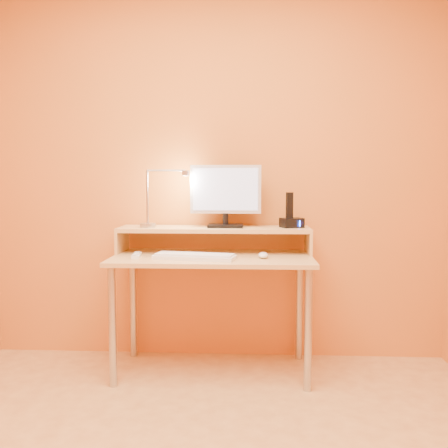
# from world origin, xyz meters

# --- Properties ---
(wall_back) EXTENTS (3.00, 0.04, 2.50)m
(wall_back) POSITION_xyz_m (0.00, 1.50, 1.25)
(wall_back) COLOR orange
(wall_back) RESTS_ON floor
(desk_leg_fl) EXTENTS (0.04, 0.04, 0.69)m
(desk_leg_fl) POSITION_xyz_m (-0.55, 0.93, 0.35)
(desk_leg_fl) COLOR #ABABB0
(desk_leg_fl) RESTS_ON floor
(desk_leg_fr) EXTENTS (0.04, 0.04, 0.69)m
(desk_leg_fr) POSITION_xyz_m (0.55, 0.93, 0.35)
(desk_leg_fr) COLOR #ABABB0
(desk_leg_fr) RESTS_ON floor
(desk_leg_bl) EXTENTS (0.04, 0.04, 0.69)m
(desk_leg_bl) POSITION_xyz_m (-0.55, 1.43, 0.35)
(desk_leg_bl) COLOR #ABABB0
(desk_leg_bl) RESTS_ON floor
(desk_leg_br) EXTENTS (0.04, 0.04, 0.69)m
(desk_leg_br) POSITION_xyz_m (0.55, 1.43, 0.35)
(desk_leg_br) COLOR #ABABB0
(desk_leg_br) RESTS_ON floor
(desk_lower) EXTENTS (1.20, 0.60, 0.02)m
(desk_lower) POSITION_xyz_m (0.00, 1.18, 0.71)
(desk_lower) COLOR tan
(desk_lower) RESTS_ON floor
(shelf_riser_left) EXTENTS (0.02, 0.30, 0.14)m
(shelf_riser_left) POSITION_xyz_m (-0.59, 1.33, 0.79)
(shelf_riser_left) COLOR tan
(shelf_riser_left) RESTS_ON desk_lower
(shelf_riser_right) EXTENTS (0.02, 0.30, 0.14)m
(shelf_riser_right) POSITION_xyz_m (0.59, 1.33, 0.79)
(shelf_riser_right) COLOR tan
(shelf_riser_right) RESTS_ON desk_lower
(desk_shelf) EXTENTS (1.20, 0.30, 0.02)m
(desk_shelf) POSITION_xyz_m (0.00, 1.33, 0.87)
(desk_shelf) COLOR tan
(desk_shelf) RESTS_ON desk_lower
(monitor_foot) EXTENTS (0.22, 0.16, 0.02)m
(monitor_foot) POSITION_xyz_m (0.07, 1.33, 0.89)
(monitor_foot) COLOR black
(monitor_foot) RESTS_ON desk_shelf
(monitor_neck) EXTENTS (0.04, 0.04, 0.07)m
(monitor_neck) POSITION_xyz_m (0.07, 1.33, 0.93)
(monitor_neck) COLOR black
(monitor_neck) RESTS_ON monitor_foot
(monitor_panel) EXTENTS (0.44, 0.04, 0.30)m
(monitor_panel) POSITION_xyz_m (0.07, 1.34, 1.12)
(monitor_panel) COLOR silver
(monitor_panel) RESTS_ON monitor_neck
(monitor_back) EXTENTS (0.40, 0.01, 0.26)m
(monitor_back) POSITION_xyz_m (0.07, 1.36, 1.12)
(monitor_back) COLOR black
(monitor_back) RESTS_ON monitor_panel
(monitor_screen) EXTENTS (0.40, 0.01, 0.26)m
(monitor_screen) POSITION_xyz_m (0.07, 1.32, 1.12)
(monitor_screen) COLOR #B0BDE8
(monitor_screen) RESTS_ON monitor_panel
(lamp_base) EXTENTS (0.10, 0.10, 0.02)m
(lamp_base) POSITION_xyz_m (-0.42, 1.30, 0.89)
(lamp_base) COLOR #ABABB0
(lamp_base) RESTS_ON desk_shelf
(lamp_post) EXTENTS (0.01, 0.01, 0.33)m
(lamp_post) POSITION_xyz_m (-0.42, 1.30, 1.07)
(lamp_post) COLOR #ABABB0
(lamp_post) RESTS_ON lamp_base
(lamp_arm) EXTENTS (0.24, 0.01, 0.01)m
(lamp_arm) POSITION_xyz_m (-0.30, 1.30, 1.24)
(lamp_arm) COLOR #ABABB0
(lamp_arm) RESTS_ON lamp_post
(lamp_head) EXTENTS (0.04, 0.04, 0.03)m
(lamp_head) POSITION_xyz_m (-0.18, 1.30, 1.22)
(lamp_head) COLOR #ABABB0
(lamp_head) RESTS_ON lamp_arm
(lamp_bulb) EXTENTS (0.03, 0.03, 0.00)m
(lamp_bulb) POSITION_xyz_m (-0.18, 1.30, 1.20)
(lamp_bulb) COLOR #FFEAC6
(lamp_bulb) RESTS_ON lamp_head
(phone_dock) EXTENTS (0.16, 0.14, 0.06)m
(phone_dock) POSITION_xyz_m (0.49, 1.33, 0.91)
(phone_dock) COLOR black
(phone_dock) RESTS_ON desk_shelf
(phone_handset) EXTENTS (0.05, 0.04, 0.16)m
(phone_handset) POSITION_xyz_m (0.47, 1.33, 1.02)
(phone_handset) COLOR black
(phone_handset) RESTS_ON phone_dock
(phone_led) EXTENTS (0.01, 0.00, 0.04)m
(phone_led) POSITION_xyz_m (0.53, 1.28, 0.91)
(phone_led) COLOR blue
(phone_led) RESTS_ON phone_dock
(keyboard) EXTENTS (0.49, 0.24, 0.02)m
(keyboard) POSITION_xyz_m (-0.10, 1.06, 0.73)
(keyboard) COLOR white
(keyboard) RESTS_ON desk_lower
(mouse) EXTENTS (0.06, 0.10, 0.03)m
(mouse) POSITION_xyz_m (0.30, 1.11, 0.74)
(mouse) COLOR white
(mouse) RESTS_ON desk_lower
(remote_control) EXTENTS (0.06, 0.16, 0.02)m
(remote_control) POSITION_xyz_m (-0.45, 1.11, 0.73)
(remote_control) COLOR white
(remote_control) RESTS_ON desk_lower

